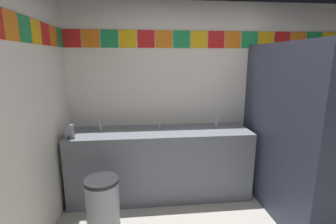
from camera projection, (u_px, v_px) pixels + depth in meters
wall_back at (205, 97)px, 3.46m from camera, size 3.71×0.09×2.52m
vanity_counter at (160, 162)px, 3.23m from camera, size 2.29×0.60×0.89m
faucet_left at (100, 126)px, 3.13m from camera, size 0.04×0.10×0.14m
faucet_center at (160, 125)px, 3.21m from camera, size 0.04×0.10×0.14m
faucet_right at (217, 123)px, 3.29m from camera, size 0.04×0.10×0.14m
soap_dispenser at (69, 131)px, 2.83m from camera, size 0.09×0.09×0.16m
stall_divider at (300, 138)px, 2.56m from camera, size 0.92×1.54×1.96m
toilet at (294, 168)px, 3.41m from camera, size 0.39×0.49×0.74m
trash_bin at (103, 205)px, 2.56m from camera, size 0.35×0.35×0.60m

